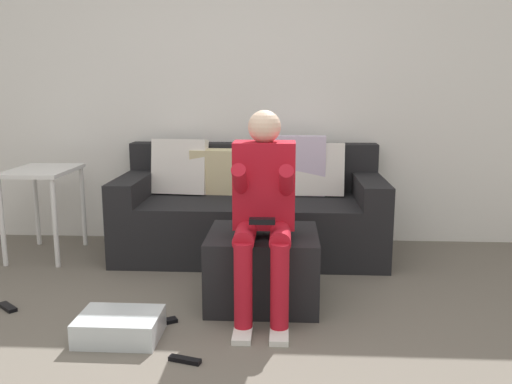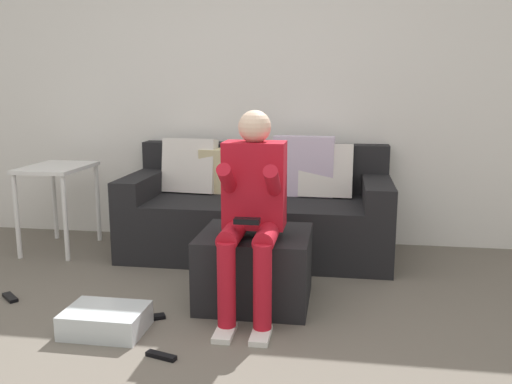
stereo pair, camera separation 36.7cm
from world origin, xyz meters
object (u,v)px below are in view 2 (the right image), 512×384
object	(u,v)px
storage_bin	(106,320)
remote_by_storage_bin	(150,318)
couch_sectional	(258,211)
remote_near_ottoman	(161,356)
side_table	(57,180)
ottoman	(255,267)
person_seated	(252,202)
remote_under_side_table	(10,297)

from	to	relation	value
storage_bin	remote_by_storage_bin	size ratio (longest dim) A/B	2.50
couch_sectional	remote_near_ottoman	world-z (taller)	couch_sectional
side_table	ottoman	bearing A→B (deg)	-26.11
ottoman	side_table	bearing A→B (deg)	153.89
side_table	remote_near_ottoman	world-z (taller)	side_table
person_seated	side_table	distance (m)	2.02
storage_bin	side_table	world-z (taller)	side_table
person_seated	side_table	bearing A→B (deg)	149.80
couch_sectional	ottoman	world-z (taller)	couch_sectional
person_seated	storage_bin	xyz separation A→B (m)	(-0.74, -0.38, -0.60)
ottoman	storage_bin	world-z (taller)	ottoman
remote_by_storage_bin	ottoman	bearing A→B (deg)	3.56
storage_bin	side_table	distance (m)	1.79
remote_under_side_table	side_table	bearing A→B (deg)	141.97
couch_sectional	remote_by_storage_bin	xyz separation A→B (m)	(-0.42, -1.38, -0.32)
couch_sectional	remote_under_side_table	xyz separation A→B (m)	(-1.39, -1.22, -0.32)
couch_sectional	remote_near_ottoman	bearing A→B (deg)	-96.72
ottoman	person_seated	world-z (taller)	person_seated
ottoman	remote_under_side_table	xyz separation A→B (m)	(-1.52, -0.20, -0.21)
ottoman	remote_by_storage_bin	world-z (taller)	ottoman
ottoman	remote_near_ottoman	distance (m)	0.88
ottoman	side_table	size ratio (longest dim) A/B	0.96
storage_bin	remote_near_ottoman	distance (m)	0.46
couch_sectional	remote_under_side_table	bearing A→B (deg)	-138.75
person_seated	remote_by_storage_bin	bearing A→B (deg)	-160.98
ottoman	person_seated	xyz separation A→B (m)	(0.01, -0.17, 0.45)
person_seated	remote_near_ottoman	size ratio (longest dim) A/B	7.23
remote_by_storage_bin	remote_under_side_table	world-z (taller)	same
couch_sectional	remote_under_side_table	world-z (taller)	couch_sectional
couch_sectional	remote_by_storage_bin	size ratio (longest dim) A/B	11.97
couch_sectional	remote_by_storage_bin	distance (m)	1.47
side_table	person_seated	bearing A→B (deg)	-30.20
remote_under_side_table	person_seated	bearing A→B (deg)	41.90
ottoman	person_seated	distance (m)	0.48
storage_bin	person_seated	bearing A→B (deg)	27.12
side_table	remote_by_storage_bin	size ratio (longest dim) A/B	4.03
ottoman	remote_near_ottoman	bearing A→B (deg)	-113.91
remote_by_storage_bin	remote_under_side_table	xyz separation A→B (m)	(-0.97, 0.16, 0.00)
side_table	remote_near_ottoman	size ratio (longest dim) A/B	4.21
person_seated	remote_by_storage_bin	size ratio (longest dim) A/B	6.92
couch_sectional	side_table	size ratio (longest dim) A/B	2.97
storage_bin	ottoman	bearing A→B (deg)	36.69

